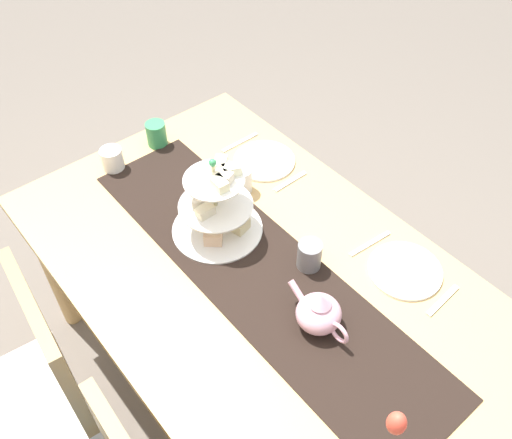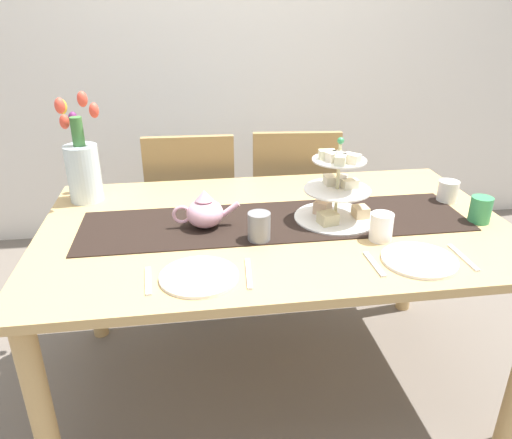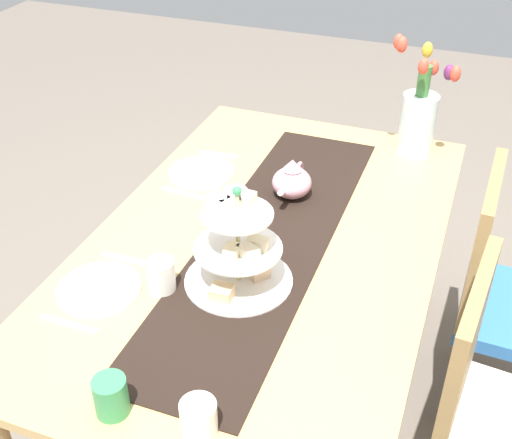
{
  "view_description": "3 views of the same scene",
  "coord_description": "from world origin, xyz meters",
  "px_view_note": "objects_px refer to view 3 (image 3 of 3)",
  "views": [
    {
      "loc": [
        -0.82,
        0.7,
        2.11
      ],
      "look_at": [
        0.1,
        -0.07,
        0.85
      ],
      "focal_mm": 39.13,
      "sensor_mm": 36.0,
      "label": 1
    },
    {
      "loc": [
        -0.3,
        -1.57,
        1.47
      ],
      "look_at": [
        -0.08,
        -0.04,
        0.78
      ],
      "focal_mm": 34.06,
      "sensor_mm": 36.0,
      "label": 2
    },
    {
      "loc": [
        1.52,
        0.54,
        1.91
      ],
      "look_at": [
        0.02,
        -0.02,
        0.82
      ],
      "focal_mm": 46.2,
      "sensor_mm": 36.0,
      "label": 3
    }
  ],
  "objects_px": {
    "dinner_plate_right": "(99,289)",
    "mug_orange": "(111,396)",
    "teapot": "(292,181)",
    "mug_white_text": "(161,276)",
    "mug_grey": "(236,203)",
    "cream_jug": "(199,418)",
    "tiered_cake_stand": "(237,252)",
    "fork_right": "(126,259)",
    "knife_right": "(69,324)",
    "dinner_plate_left": "(202,172)",
    "chair_left": "(508,294)",
    "fork_left": "(218,154)",
    "chair_right": "(497,414)",
    "dining_table": "(265,263)",
    "tulip_vase": "(419,115)",
    "knife_left": "(184,193)"
  },
  "relations": [
    {
      "from": "fork_left",
      "to": "mug_orange",
      "type": "distance_m",
      "value": 1.19
    },
    {
      "from": "dining_table",
      "to": "chair_right",
      "type": "relative_size",
      "value": 1.84
    },
    {
      "from": "cream_jug",
      "to": "mug_white_text",
      "type": "height_order",
      "value": "mug_white_text"
    },
    {
      "from": "dinner_plate_left",
      "to": "mug_white_text",
      "type": "distance_m",
      "value": 0.63
    },
    {
      "from": "dining_table",
      "to": "knife_right",
      "type": "bearing_deg",
      "value": -32.97
    },
    {
      "from": "fork_right",
      "to": "dinner_plate_right",
      "type": "bearing_deg",
      "value": 0.0
    },
    {
      "from": "tiered_cake_stand",
      "to": "teapot",
      "type": "relative_size",
      "value": 1.28
    },
    {
      "from": "chair_right",
      "to": "mug_orange",
      "type": "bearing_deg",
      "value": -58.7
    },
    {
      "from": "fork_right",
      "to": "knife_right",
      "type": "xyz_separation_m",
      "value": [
        0.29,
        0.0,
        0.0
      ]
    },
    {
      "from": "dinner_plate_left",
      "to": "dinner_plate_right",
      "type": "bearing_deg",
      "value": 0.0
    },
    {
      "from": "teapot",
      "to": "mug_grey",
      "type": "distance_m",
      "value": 0.22
    },
    {
      "from": "chair_right",
      "to": "tulip_vase",
      "type": "relative_size",
      "value": 2.05
    },
    {
      "from": "teapot",
      "to": "cream_jug",
      "type": "relative_size",
      "value": 2.8
    },
    {
      "from": "chair_right",
      "to": "mug_grey",
      "type": "relative_size",
      "value": 9.58
    },
    {
      "from": "dinner_plate_left",
      "to": "knife_left",
      "type": "bearing_deg",
      "value": 0.0
    },
    {
      "from": "chair_right",
      "to": "mug_white_text",
      "type": "bearing_deg",
      "value": -84.03
    },
    {
      "from": "fork_right",
      "to": "mug_orange",
      "type": "xyz_separation_m",
      "value": [
        0.49,
        0.25,
        0.04
      ]
    },
    {
      "from": "knife_left",
      "to": "mug_grey",
      "type": "relative_size",
      "value": 1.79
    },
    {
      "from": "dinner_plate_left",
      "to": "fork_right",
      "type": "height_order",
      "value": "dinner_plate_left"
    },
    {
      "from": "knife_right",
      "to": "mug_white_text",
      "type": "relative_size",
      "value": 1.79
    },
    {
      "from": "chair_left",
      "to": "fork_right",
      "type": "distance_m",
      "value": 1.23
    },
    {
      "from": "tulip_vase",
      "to": "cream_jug",
      "type": "distance_m",
      "value": 1.45
    },
    {
      "from": "tulip_vase",
      "to": "dinner_plate_right",
      "type": "height_order",
      "value": "tulip_vase"
    },
    {
      "from": "teapot",
      "to": "dinner_plate_left",
      "type": "distance_m",
      "value": 0.35
    },
    {
      "from": "dinner_plate_right",
      "to": "mug_orange",
      "type": "distance_m",
      "value": 0.43
    },
    {
      "from": "tiered_cake_stand",
      "to": "fork_left",
      "type": "bearing_deg",
      "value": -152.5
    },
    {
      "from": "mug_white_text",
      "to": "mug_grey",
      "type": "bearing_deg",
      "value": 172.29
    },
    {
      "from": "dinner_plate_left",
      "to": "fork_left",
      "type": "distance_m",
      "value": 0.15
    },
    {
      "from": "teapot",
      "to": "dinner_plate_right",
      "type": "distance_m",
      "value": 0.73
    },
    {
      "from": "teapot",
      "to": "mug_white_text",
      "type": "bearing_deg",
      "value": -17.63
    },
    {
      "from": "tiered_cake_stand",
      "to": "tulip_vase",
      "type": "relative_size",
      "value": 0.69
    },
    {
      "from": "dinner_plate_right",
      "to": "tulip_vase",
      "type": "bearing_deg",
      "value": 148.48
    },
    {
      "from": "fork_left",
      "to": "dinner_plate_right",
      "type": "height_order",
      "value": "dinner_plate_right"
    },
    {
      "from": "dinner_plate_left",
      "to": "mug_white_text",
      "type": "xyz_separation_m",
      "value": [
        0.61,
        0.16,
        0.04
      ]
    },
    {
      "from": "chair_left",
      "to": "tiered_cake_stand",
      "type": "xyz_separation_m",
      "value": [
        0.52,
        -0.74,
        0.34
      ]
    },
    {
      "from": "cream_jug",
      "to": "mug_orange",
      "type": "distance_m",
      "value": 0.2
    },
    {
      "from": "cream_jug",
      "to": "knife_right",
      "type": "bearing_deg",
      "value": -112.2
    },
    {
      "from": "teapot",
      "to": "knife_right",
      "type": "height_order",
      "value": "teapot"
    },
    {
      "from": "teapot",
      "to": "fork_right",
      "type": "relative_size",
      "value": 1.59
    },
    {
      "from": "chair_right",
      "to": "cream_jug",
      "type": "distance_m",
      "value": 0.84
    },
    {
      "from": "mug_orange",
      "to": "dining_table",
      "type": "bearing_deg",
      "value": 172.58
    },
    {
      "from": "cream_jug",
      "to": "knife_right",
      "type": "relative_size",
      "value": 0.5
    },
    {
      "from": "tiered_cake_stand",
      "to": "fork_left",
      "type": "distance_m",
      "value": 0.75
    },
    {
      "from": "fork_left",
      "to": "knife_right",
      "type": "bearing_deg",
      "value": 0.0
    },
    {
      "from": "tulip_vase",
      "to": "mug_white_text",
      "type": "relative_size",
      "value": 4.67
    },
    {
      "from": "chair_left",
      "to": "tulip_vase",
      "type": "distance_m",
      "value": 0.7
    },
    {
      "from": "dining_table",
      "to": "mug_orange",
      "type": "height_order",
      "value": "mug_orange"
    },
    {
      "from": "cream_jug",
      "to": "fork_right",
      "type": "distance_m",
      "value": 0.65
    },
    {
      "from": "chair_right",
      "to": "fork_right",
      "type": "relative_size",
      "value": 6.07
    },
    {
      "from": "chair_left",
      "to": "mug_white_text",
      "type": "xyz_separation_m",
      "value": [
        0.62,
        -0.92,
        0.28
      ]
    }
  ]
}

